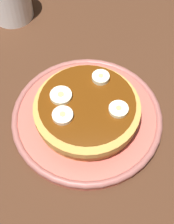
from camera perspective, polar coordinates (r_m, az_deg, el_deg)
ground_plane at (r=55.35cm, az=-0.00°, el=-2.33°), size 140.00×140.00×3.00cm
plate at (r=53.17cm, az=-0.00°, el=-0.93°), size 25.09×25.09×1.95cm
pancake_stack at (r=51.14cm, az=-0.27°, el=0.61°), size 17.72×17.17×3.79cm
banana_slice_0 at (r=52.16cm, az=2.47°, el=6.19°), size 2.87×2.87×1.02cm
banana_slice_1 at (r=50.14cm, az=-4.69°, el=2.92°), size 3.47×3.47×0.87cm
banana_slice_2 at (r=48.74cm, az=5.67°, el=0.47°), size 3.04×3.04×0.85cm
banana_slice_3 at (r=48.01cm, az=-4.39°, el=-0.65°), size 3.21×3.21×0.89cm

